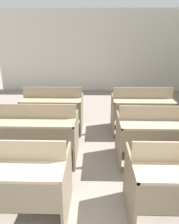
{
  "coord_description": "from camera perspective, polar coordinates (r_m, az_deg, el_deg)",
  "views": [
    {
      "loc": [
        0.13,
        -0.55,
        1.9
      ],
      "look_at": [
        0.04,
        2.64,
        0.78
      ],
      "focal_mm": 35.0,
      "sensor_mm": 36.0,
      "label": 1
    }
  ],
  "objects": [
    {
      "name": "bench_third_left",
      "position": [
        4.53,
        -9.46,
        0.94
      ],
      "size": [
        1.18,
        0.75,
        0.93
      ],
      "color": "#7A6B54",
      "rests_on": "ground_plane"
    },
    {
      "name": "bench_second_left",
      "position": [
        3.5,
        -13.17,
        -5.01
      ],
      "size": [
        1.18,
        0.75,
        0.93
      ],
      "color": "#7C6C55",
      "rests_on": "ground_plane"
    },
    {
      "name": "wall_back",
      "position": [
        7.87,
        0.62,
        15.54
      ],
      "size": [
        6.57,
        0.06,
        2.75
      ],
      "color": "beige",
      "rests_on": "ground_plane"
    },
    {
      "name": "bench_second_right",
      "position": [
        3.49,
        17.28,
        -5.48
      ],
      "size": [
        1.18,
        0.75,
        0.93
      ],
      "color": "#7E6F58",
      "rests_on": "ground_plane"
    },
    {
      "name": "bench_front_left",
      "position": [
        2.51,
        -19.89,
        -16.14
      ],
      "size": [
        1.18,
        0.75,
        0.93
      ],
      "color": "#7F7059",
      "rests_on": "ground_plane"
    },
    {
      "name": "bench_third_right",
      "position": [
        4.55,
        13.44,
        0.73
      ],
      "size": [
        1.18,
        0.75,
        0.93
      ],
      "color": "#7E6E57",
      "rests_on": "ground_plane"
    }
  ]
}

